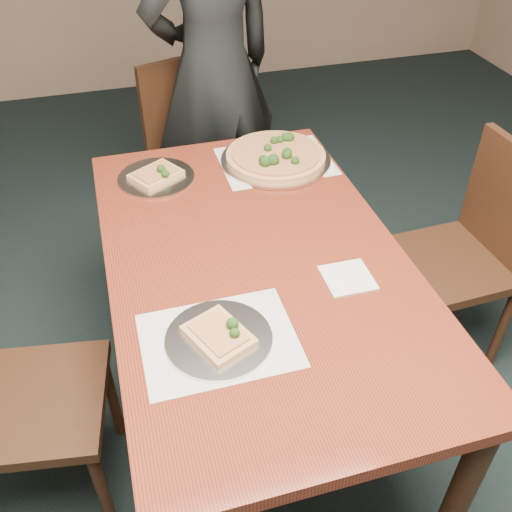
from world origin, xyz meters
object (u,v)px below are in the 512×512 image
object	(u,v)px
slice_plate_near	(219,337)
pizza_pan	(276,156)
chair_far	(196,145)
dining_table	(256,278)
diner	(214,69)
chair_left	(0,392)
chair_right	(471,247)
slice_plate_far	(156,176)

from	to	relation	value
slice_plate_near	pizza_pan	bearing A→B (deg)	63.47
chair_far	slice_plate_near	distance (m)	1.51
dining_table	diner	bearing A→B (deg)	83.62
dining_table	chair_left	bearing A→B (deg)	-171.77
chair_left	chair_right	distance (m)	1.70
chair_left	pizza_pan	bearing A→B (deg)	-49.12
chair_right	diner	size ratio (longest dim) A/B	0.50
diner	slice_plate_near	distance (m)	1.46
slice_plate_far	chair_far	bearing A→B (deg)	68.13
chair_far	chair_right	size ratio (longest dim) A/B	1.00
diner	chair_left	bearing A→B (deg)	32.49
chair_left	chair_right	xyz separation A→B (m)	(1.68, 0.22, 0.00)
chair_left	slice_plate_near	world-z (taller)	chair_left
chair_far	slice_plate_near	size ratio (longest dim) A/B	3.25
chair_far	pizza_pan	size ratio (longest dim) A/B	2.16
chair_right	slice_plate_far	bearing A→B (deg)	-113.34
chair_left	diner	distance (m)	1.59
dining_table	slice_plate_near	world-z (taller)	slice_plate_near
dining_table	chair_left	world-z (taller)	chair_left
chair_far	slice_plate_near	world-z (taller)	chair_far
chair_far	diner	size ratio (longest dim) A/B	0.50
dining_table	pizza_pan	distance (m)	0.59
slice_plate_far	chair_right	bearing A→B (deg)	-21.02
chair_left	slice_plate_far	distance (m)	0.90
pizza_pan	slice_plate_far	bearing A→B (deg)	179.94
pizza_pan	slice_plate_far	world-z (taller)	pizza_pan
dining_table	chair_left	xyz separation A→B (m)	(-0.80, -0.12, -0.14)
pizza_pan	slice_plate_near	xyz separation A→B (m)	(-0.42, -0.84, -0.01)
dining_table	pizza_pan	bearing A→B (deg)	66.44
chair_right	pizza_pan	world-z (taller)	chair_right
chair_right	pizza_pan	size ratio (longest dim) A/B	2.16
slice_plate_far	slice_plate_near	bearing A→B (deg)	-87.09
chair_left	slice_plate_far	size ratio (longest dim) A/B	3.25
dining_table	chair_right	xyz separation A→B (m)	(0.88, 0.10, -0.14)
dining_table	slice_plate_near	size ratio (longest dim) A/B	5.36
dining_table	slice_plate_far	size ratio (longest dim) A/B	5.36
diner	slice_plate_far	distance (m)	0.69
slice_plate_near	slice_plate_far	world-z (taller)	slice_plate_near
dining_table	diner	xyz separation A→B (m)	(0.12, 1.11, 0.25)
chair_right	chair_far	bearing A→B (deg)	-143.68
chair_left	chair_right	size ratio (longest dim) A/B	1.00
dining_table	chair_right	distance (m)	0.90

